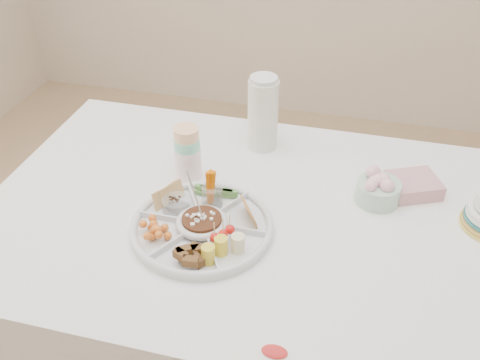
# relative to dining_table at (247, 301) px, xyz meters

# --- Properties ---
(dining_table) EXTENTS (1.52, 1.02, 0.76)m
(dining_table) POSITION_rel_dining_table_xyz_m (0.00, 0.00, 0.00)
(dining_table) COLOR white
(dining_table) RESTS_ON floor
(party_tray) EXTENTS (0.38, 0.38, 0.04)m
(party_tray) POSITION_rel_dining_table_xyz_m (-0.10, -0.11, 0.40)
(party_tray) COLOR silver
(party_tray) RESTS_ON dining_table
(bean_dip) EXTENTS (0.11, 0.11, 0.04)m
(bean_dip) POSITION_rel_dining_table_xyz_m (-0.10, -0.11, 0.41)
(bean_dip) COLOR #492612
(bean_dip) RESTS_ON party_tray
(tortillas) EXTENTS (0.09, 0.09, 0.05)m
(tortillas) POSITION_rel_dining_table_xyz_m (0.01, -0.05, 0.42)
(tortillas) COLOR olive
(tortillas) RESTS_ON party_tray
(carrot_cucumber) EXTENTS (0.12, 0.12, 0.11)m
(carrot_cucumber) POSITION_rel_dining_table_xyz_m (-0.10, 0.02, 0.44)
(carrot_cucumber) COLOR #CD5F00
(carrot_cucumber) RESTS_ON party_tray
(pita_raisins) EXTENTS (0.11, 0.11, 0.06)m
(pita_raisins) POSITION_rel_dining_table_xyz_m (-0.22, -0.05, 0.42)
(pita_raisins) COLOR tan
(pita_raisins) RESTS_ON party_tray
(cherries) EXTENTS (0.10, 0.10, 0.04)m
(cherries) POSITION_rel_dining_table_xyz_m (-0.21, -0.18, 0.42)
(cherries) COLOR #C95A17
(cherries) RESTS_ON party_tray
(granola_chunks) EXTENTS (0.10, 0.10, 0.04)m
(granola_chunks) POSITION_rel_dining_table_xyz_m (-0.10, -0.24, 0.42)
(granola_chunks) COLOR #4B331F
(granola_chunks) RESTS_ON party_tray
(banana_tomato) EXTENTS (0.11, 0.11, 0.09)m
(banana_tomato) POSITION_rel_dining_table_xyz_m (0.01, -0.18, 0.44)
(banana_tomato) COLOR #E3D577
(banana_tomato) RESTS_ON party_tray
(cup_stack) EXTENTS (0.10, 0.10, 0.22)m
(cup_stack) POSITION_rel_dining_table_xyz_m (-0.22, 0.12, 0.49)
(cup_stack) COLOR white
(cup_stack) RESTS_ON dining_table
(thermos) EXTENTS (0.12, 0.12, 0.26)m
(thermos) POSITION_rel_dining_table_xyz_m (-0.04, 0.35, 0.51)
(thermos) COLOR silver
(thermos) RESTS_ON dining_table
(flower_bowl) EXTENTS (0.13, 0.13, 0.10)m
(flower_bowl) POSITION_rel_dining_table_xyz_m (0.35, 0.14, 0.43)
(flower_bowl) COLOR #B0E8CB
(flower_bowl) RESTS_ON dining_table
(napkin_stack) EXTENTS (0.18, 0.17, 0.05)m
(napkin_stack) POSITION_rel_dining_table_xyz_m (0.45, 0.21, 0.40)
(napkin_stack) COLOR #C88D94
(napkin_stack) RESTS_ON dining_table
(placemat) EXTENTS (0.30, 0.13, 0.01)m
(placemat) POSITION_rel_dining_table_xyz_m (0.14, -0.45, 0.38)
(placemat) COLOR silver
(placemat) RESTS_ON dining_table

